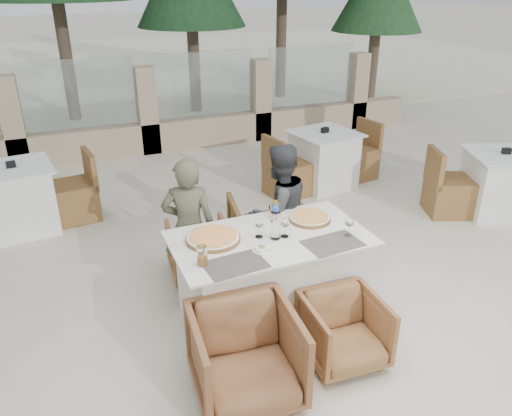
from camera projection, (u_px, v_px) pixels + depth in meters
name	position (u px, v px, depth m)	size (l,w,h in m)	color
ground	(265.00, 314.00, 4.38)	(80.00, 80.00, 0.00)	beige
sand_patch	(92.00, 67.00, 16.08)	(30.00, 16.00, 0.01)	#EDE6C2
perimeter_wall_far	(147.00, 105.00, 8.05)	(10.00, 0.34, 1.60)	tan
dining_table	(270.00, 277.00, 4.21)	(1.60, 0.90, 0.77)	silver
placemat_near_left	(235.00, 265.00, 3.65)	(0.45, 0.30, 0.00)	#4E4B43
placemat_near_right	(333.00, 243.00, 3.94)	(0.45, 0.30, 0.00)	#554F49
pizza_left	(213.00, 237.00, 3.98)	(0.44, 0.44, 0.06)	orange
pizza_right	(310.00, 218.00, 4.31)	(0.36, 0.36, 0.05)	#CE631C
water_bottle	(276.00, 223.00, 3.96)	(0.08, 0.08, 0.28)	#AFCDE6
wine_glass_centre	(259.00, 227.00, 4.00)	(0.08, 0.08, 0.18)	silver
wine_glass_near	(285.00, 227.00, 4.01)	(0.08, 0.08, 0.18)	white
wine_glass_corner	(349.00, 226.00, 4.02)	(0.08, 0.08, 0.18)	silver
beer_glass_left	(202.00, 256.00, 3.62)	(0.08, 0.08, 0.15)	orange
beer_glass_right	(275.00, 210.00, 4.33)	(0.08, 0.08, 0.15)	gold
olive_dish	(262.00, 248.00, 3.83)	(0.11, 0.11, 0.04)	silver
armchair_far_left	(199.00, 250.00, 4.85)	(0.58, 0.59, 0.54)	#9C6738
armchair_far_right	(266.00, 229.00, 5.13)	(0.70, 0.72, 0.66)	brown
armchair_near_left	(246.00, 357.00, 3.41)	(0.71, 0.73, 0.66)	brown
armchair_near_right	(344.00, 330.00, 3.76)	(0.57, 0.59, 0.53)	brown
diner_left	(189.00, 228.00, 4.45)	(0.48, 0.31, 1.31)	#50503A
diner_right	(279.00, 212.00, 4.72)	(0.65, 0.50, 1.33)	#383A3D
bg_table_a	(18.00, 199.00, 5.67)	(1.64, 0.82, 0.77)	white
bg_table_b	(323.00, 160.00, 6.89)	(1.64, 0.82, 0.77)	white
bg_table_c	(499.00, 184.00, 6.09)	(1.64, 0.82, 0.77)	white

